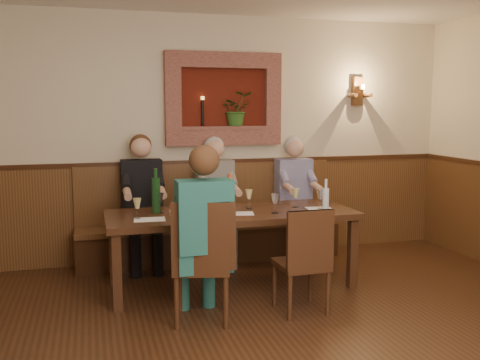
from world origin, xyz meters
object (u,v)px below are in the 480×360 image
(water_bottle, at_px, (326,201))
(person_bench_right, at_px, (296,208))
(dining_table, at_px, (232,219))
(spittoon_bucket, at_px, (222,200))
(chair_near_right, at_px, (302,281))
(person_chair_front, at_px, (202,249))
(person_bench_mid, at_px, (216,211))
(chair_near_left, at_px, (202,286))
(wine_bottle_green_b, at_px, (156,194))
(person_bench_left, at_px, (143,214))
(bench, at_px, (211,232))
(wine_bottle_green_a, at_px, (230,197))

(water_bottle, bearing_deg, person_bench_right, 81.07)
(dining_table, relative_size, person_bench_right, 1.70)
(spittoon_bucket, relative_size, water_bottle, 0.82)
(chair_near_right, distance_m, person_chair_front, 0.93)
(person_bench_mid, distance_m, water_bottle, 1.48)
(dining_table, height_order, water_bottle, water_bottle)
(chair_near_left, height_order, wine_bottle_green_b, wine_bottle_green_b)
(chair_near_left, height_order, person_bench_mid, person_bench_mid)
(person_bench_left, bearing_deg, water_bottle, -37.88)
(chair_near_right, xyz_separation_m, person_chair_front, (-0.86, 0.03, 0.34))
(wine_bottle_green_b, bearing_deg, spittoon_bucket, -23.05)
(person_bench_right, bearing_deg, water_bottle, -98.93)
(person_bench_left, bearing_deg, wine_bottle_green_b, -84.75)
(person_bench_left, height_order, person_bench_right, person_bench_left)
(bench, xyz_separation_m, person_bench_right, (1.01, -0.11, 0.26))
(bench, relative_size, water_bottle, 8.76)
(chair_near_right, xyz_separation_m, person_bench_right, (0.59, 1.64, 0.32))
(chair_near_right, xyz_separation_m, spittoon_bucket, (-0.54, 0.70, 0.62))
(chair_near_left, height_order, wine_bottle_green_a, wine_bottle_green_a)
(person_bench_mid, bearing_deg, chair_near_right, -77.42)
(person_chair_front, bearing_deg, wine_bottle_green_a, 59.89)
(person_bench_mid, xyz_separation_m, person_bench_right, (0.96, 0.00, -0.01))
(water_bottle, bearing_deg, person_bench_mid, 121.84)
(person_bench_mid, height_order, wine_bottle_green_b, person_bench_mid)
(chair_near_right, height_order, wine_bottle_green_b, wine_bottle_green_b)
(dining_table, distance_m, person_bench_left, 1.14)
(chair_near_left, bearing_deg, water_bottle, 30.23)
(chair_near_left, height_order, person_chair_front, person_chair_front)
(person_bench_right, height_order, spittoon_bucket, person_bench_right)
(chair_near_right, height_order, person_chair_front, person_chair_front)
(bench, bearing_deg, dining_table, -90.00)
(person_bench_left, distance_m, spittoon_bucket, 1.18)
(person_bench_right, bearing_deg, person_bench_left, -179.95)
(bench, bearing_deg, person_bench_left, -172.13)
(spittoon_bucket, xyz_separation_m, water_bottle, (0.94, -0.29, -0.00))
(spittoon_bucket, bearing_deg, person_bench_left, 124.58)
(dining_table, relative_size, spittoon_bucket, 8.52)
(dining_table, bearing_deg, person_bench_left, 132.79)
(person_bench_right, relative_size, spittoon_bucket, 5.02)
(person_bench_mid, distance_m, person_chair_front, 1.69)
(chair_near_right, distance_m, wine_bottle_green_b, 1.61)
(person_chair_front, bearing_deg, person_bench_left, 101.29)
(chair_near_left, xyz_separation_m, wine_bottle_green_b, (-0.25, 0.92, 0.63))
(dining_table, relative_size, chair_near_right, 2.60)
(person_bench_left, bearing_deg, person_bench_mid, 0.08)
(dining_table, height_order, spittoon_bucket, spittoon_bucket)
(person_bench_left, relative_size, wine_bottle_green_a, 3.87)
(wine_bottle_green_b, bearing_deg, person_bench_mid, 42.57)
(person_bench_left, height_order, person_bench_mid, person_bench_left)
(wine_bottle_green_a, bearing_deg, bench, 88.65)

